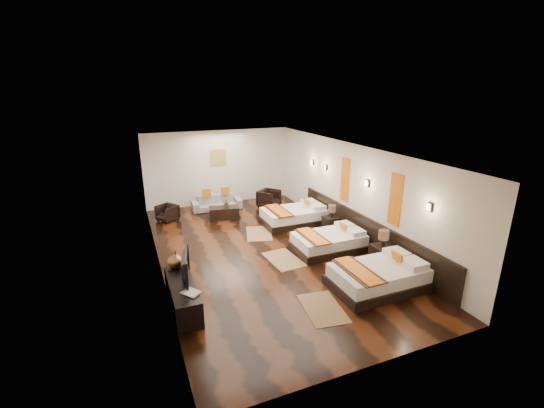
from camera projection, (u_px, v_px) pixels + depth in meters
name	position (u px, v px, depth m)	size (l,w,h in m)	color
floor	(264.00, 250.00, 10.06)	(5.50, 9.50, 0.01)	black
ceiling	(263.00, 150.00, 9.20)	(5.50, 9.50, 0.01)	white
back_wall	(218.00, 168.00, 13.81)	(5.50, 0.01, 2.80)	silver
left_wall	(155.00, 216.00, 8.63)	(0.01, 9.50, 2.80)	silver
right_wall	(351.00, 192.00, 10.62)	(0.01, 9.50, 2.80)	silver
headboard_panel	(364.00, 231.00, 10.20)	(0.08, 6.60, 0.90)	black
bed_near	(379.00, 276.00, 8.13)	(2.10, 1.32, 0.80)	black
bed_mid	(329.00, 242.00, 10.01)	(1.95, 1.23, 0.74)	black
bed_far	(294.00, 216.00, 11.97)	(2.07, 1.30, 0.79)	black
nightstand_a	(382.00, 253.00, 9.13)	(0.48, 0.48, 0.95)	black
nightstand_b	(331.00, 222.00, 11.28)	(0.44, 0.44, 0.87)	black
jute_mat_near	(323.00, 308.00, 7.42)	(0.75, 1.20, 0.01)	#926C4A
jute_mat_mid	(284.00, 259.00, 9.52)	(0.75, 1.20, 0.01)	#926C4A
jute_mat_far	(259.00, 234.00, 11.21)	(0.75, 1.20, 0.01)	#926C4A
tv_console	(183.00, 295.00, 7.41)	(0.50, 1.80, 0.55)	black
tv	(182.00, 266.00, 7.37)	(1.02, 0.13, 0.59)	black
book	(186.00, 296.00, 6.83)	(0.26, 0.35, 0.03)	black
figurine	(176.00, 259.00, 7.92)	(0.36, 0.36, 0.37)	brown
sofa	(217.00, 202.00, 13.39)	(1.80, 0.70, 0.53)	gray
armchair_left	(167.00, 213.00, 12.23)	(0.60, 0.61, 0.56)	black
armchair_right	(269.00, 199.00, 13.62)	(0.71, 0.73, 0.66)	black
coffee_table	(224.00, 213.00, 12.48)	(1.00, 0.50, 0.40)	black
table_plant	(227.00, 203.00, 12.44)	(0.25, 0.22, 0.28)	#295B1E
orange_panel_a	(395.00, 200.00, 8.85)	(0.04, 0.40, 1.30)	#D86014
orange_panel_b	(345.00, 179.00, 10.79)	(0.04, 0.40, 1.30)	#D86014
sconce_near	(430.00, 207.00, 7.83)	(0.07, 0.12, 0.18)	black
sconce_mid	(367.00, 183.00, 9.77)	(0.07, 0.12, 0.18)	black
sconce_far	(326.00, 167.00, 11.70)	(0.07, 0.12, 0.18)	black
sconce_lounge	(312.00, 162.00, 12.49)	(0.07, 0.12, 0.18)	black
gold_artwork	(218.00, 157.00, 13.67)	(0.60, 0.04, 0.60)	#AD873F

